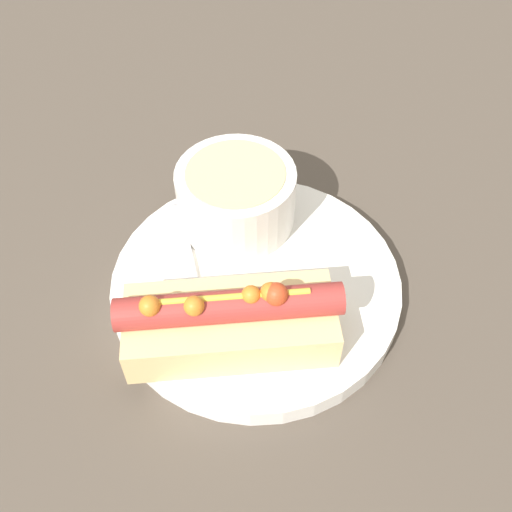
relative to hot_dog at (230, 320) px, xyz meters
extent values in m
plane|color=#4C4238|center=(-0.01, 0.06, -0.04)|extent=(4.00, 4.00, 0.00)
cylinder|color=white|center=(-0.01, 0.06, -0.03)|extent=(0.24, 0.24, 0.02)
cube|color=#E5C17F|center=(0.00, 0.00, -0.01)|extent=(0.17, 0.14, 0.04)
cylinder|color=#9E332D|center=(0.00, 0.00, 0.02)|extent=(0.16, 0.10, 0.02)
sphere|color=orange|center=(-0.02, -0.02, 0.03)|extent=(0.01, 0.01, 0.01)
sphere|color=orange|center=(-0.05, -0.03, 0.03)|extent=(0.02, 0.02, 0.02)
sphere|color=orange|center=(0.01, 0.01, 0.03)|extent=(0.01, 0.01, 0.01)
sphere|color=#C63F1E|center=(0.03, 0.02, 0.03)|extent=(0.02, 0.02, 0.02)
sphere|color=orange|center=(0.03, 0.02, 0.03)|extent=(0.02, 0.02, 0.02)
cylinder|color=gold|center=(0.00, 0.00, 0.03)|extent=(0.10, 0.06, 0.01)
cylinder|color=silver|center=(-0.05, 0.12, 0.00)|extent=(0.10, 0.10, 0.06)
cylinder|color=#D1C184|center=(-0.05, 0.12, 0.03)|extent=(0.09, 0.09, 0.01)
cube|color=#B7B7BC|center=(-0.05, 0.03, -0.02)|extent=(0.07, 0.09, 0.00)
ellipsoid|color=#B7B7BC|center=(-0.10, 0.09, -0.02)|extent=(0.05, 0.05, 0.01)
camera|label=1|loc=(0.12, -0.22, 0.37)|focal=42.00mm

